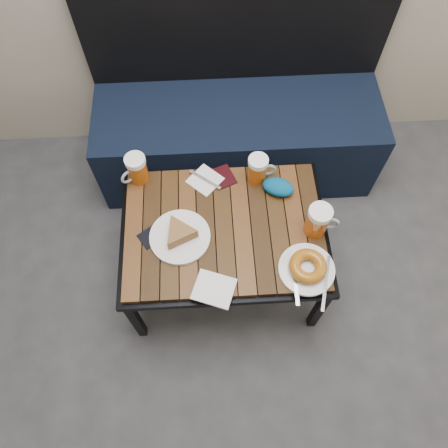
{
  "coord_description": "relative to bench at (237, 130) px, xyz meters",
  "views": [
    {
      "loc": [
        -0.27,
        0.28,
        2.02
      ],
      "look_at": [
        -0.22,
        1.1,
        0.5
      ],
      "focal_mm": 35.0,
      "sensor_mm": 36.0,
      "label": 1
    }
  ],
  "objects": [
    {
      "name": "bench",
      "position": [
        0.0,
        0.0,
        0.0
      ],
      "size": [
        1.4,
        0.5,
        0.95
      ],
      "color": "black",
      "rests_on": "ground"
    },
    {
      "name": "cafe_table",
      "position": [
        -0.11,
        -0.67,
        0.16
      ],
      "size": [
        0.84,
        0.62,
        0.47
      ],
      "color": "black",
      "rests_on": "ground"
    },
    {
      "name": "beer_mug_left",
      "position": [
        -0.45,
        -0.41,
        0.27
      ],
      "size": [
        0.13,
        0.11,
        0.14
      ],
      "rotation": [
        0.0,
        0.0,
        3.79
      ],
      "color": "#AE4B0E",
      "rests_on": "cafe_table"
    },
    {
      "name": "beer_mug_centre",
      "position": [
        0.05,
        -0.44,
        0.27
      ],
      "size": [
        0.12,
        0.08,
        0.13
      ],
      "rotation": [
        0.0,
        0.0,
        0.07
      ],
      "color": "#AE4B0E",
      "rests_on": "cafe_table"
    },
    {
      "name": "beer_mug_right",
      "position": [
        0.26,
        -0.7,
        0.27
      ],
      "size": [
        0.14,
        0.1,
        0.15
      ],
      "rotation": [
        0.0,
        0.0,
        -0.15
      ],
      "color": "#AE4B0E",
      "rests_on": "cafe_table"
    },
    {
      "name": "plate_pie",
      "position": [
        -0.28,
        -0.7,
        0.23
      ],
      "size": [
        0.24,
        0.24,
        0.07
      ],
      "color": "white",
      "rests_on": "cafe_table"
    },
    {
      "name": "plate_bagel",
      "position": [
        0.2,
        -0.87,
        0.22
      ],
      "size": [
        0.22,
        0.28,
        0.06
      ],
      "color": "white",
      "rests_on": "cafe_table"
    },
    {
      "name": "napkin_left",
      "position": [
        -0.17,
        -0.44,
        0.2
      ],
      "size": [
        0.17,
        0.17,
        0.01
      ],
      "rotation": [
        0.0,
        0.0,
        0.82
      ],
      "color": "white",
      "rests_on": "cafe_table"
    },
    {
      "name": "napkin_right",
      "position": [
        -0.16,
        -0.93,
        0.2
      ],
      "size": [
        0.18,
        0.17,
        0.01
      ],
      "rotation": [
        0.0,
        0.0,
        -0.35
      ],
      "color": "white",
      "rests_on": "cafe_table"
    },
    {
      "name": "passport_navy",
      "position": [
        -0.39,
        -0.69,
        0.2
      ],
      "size": [
        0.13,
        0.12,
        0.01
      ],
      "primitive_type": "cube",
      "rotation": [
        0.0,
        0.0,
        -0.97
      ],
      "color": "black",
      "rests_on": "cafe_table"
    },
    {
      "name": "passport_burgundy",
      "position": [
        -0.09,
        -0.42,
        0.2
      ],
      "size": [
        0.11,
        0.13,
        0.01
      ],
      "primitive_type": "cube",
      "rotation": [
        0.0,
        0.0,
        0.38
      ],
      "color": "black",
      "rests_on": "cafe_table"
    },
    {
      "name": "knit_pouch",
      "position": [
        0.13,
        -0.51,
        0.23
      ],
      "size": [
        0.16,
        0.13,
        0.06
      ],
      "primitive_type": "ellipsoid",
      "rotation": [
        0.0,
        0.0,
        -0.42
      ],
      "color": "navy",
      "rests_on": "cafe_table"
    }
  ]
}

